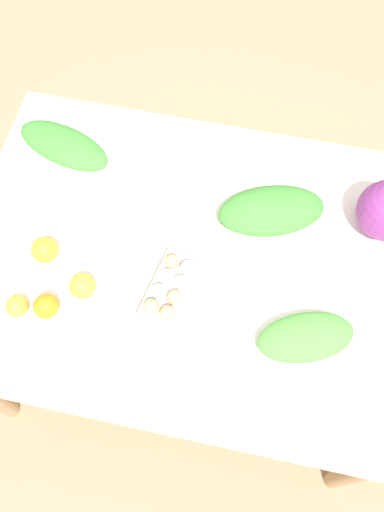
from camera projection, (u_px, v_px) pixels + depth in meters
ground_plane at (192, 335)px, 2.41m from camera, size 8.00×8.00×0.00m
dining_table at (192, 271)px, 1.80m from camera, size 1.39×1.02×0.77m
egg_carton at (170, 290)px, 1.63m from camera, size 0.15×0.25×0.09m
greens_bunch_kale at (306, 337)px, 1.58m from camera, size 0.31×0.23×0.07m
greens_bunch_chard at (64, 145)px, 1.85m from camera, size 0.35×0.23×0.07m
greens_bunch_scallion at (271, 211)px, 1.73m from camera, size 0.36×0.27×0.10m
orange_0 at (46, 306)px, 1.61m from camera, size 0.07×0.07×0.07m
orange_1 at (83, 286)px, 1.64m from camera, size 0.08×0.08×0.08m
orange_2 at (45, 250)px, 1.68m from camera, size 0.08×0.08×0.08m
orange_3 at (17, 306)px, 1.62m from camera, size 0.06×0.06×0.06m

